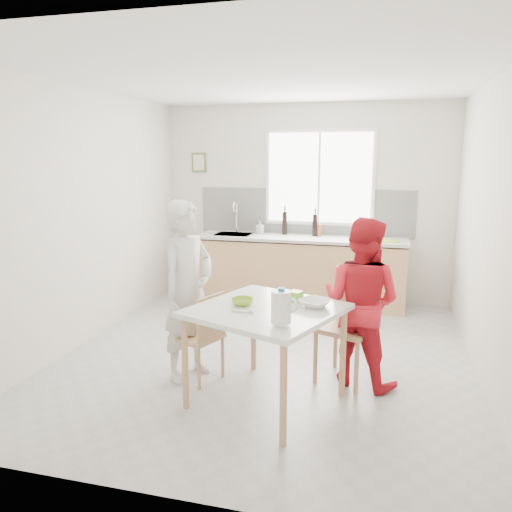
{
  "coord_description": "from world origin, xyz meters",
  "views": [
    {
      "loc": [
        1.1,
        -4.65,
        1.99
      ],
      "look_at": [
        -0.17,
        0.2,
        0.98
      ],
      "focal_mm": 35.0,
      "sensor_mm": 36.0,
      "label": 1
    }
  ],
  "objects_px": {
    "bowl_white": "(315,303)",
    "person_white": "(188,291)",
    "milk_jug": "(282,307)",
    "dining_table": "(266,318)",
    "wine_bottle_a": "(285,223)",
    "bowl_green": "(242,302)",
    "person_red": "(361,302)",
    "wine_bottle_b": "(315,225)",
    "chair_left": "(202,333)",
    "chair_far": "(350,320)"
  },
  "relations": [
    {
      "from": "bowl_green",
      "to": "bowl_white",
      "type": "distance_m",
      "value": 0.58
    },
    {
      "from": "bowl_white",
      "to": "person_white",
      "type": "bearing_deg",
      "value": 171.27
    },
    {
      "from": "chair_left",
      "to": "bowl_white",
      "type": "distance_m",
      "value": 1.09
    },
    {
      "from": "dining_table",
      "to": "wine_bottle_a",
      "type": "bearing_deg",
      "value": 98.72
    },
    {
      "from": "wine_bottle_a",
      "to": "chair_far",
      "type": "bearing_deg",
      "value": -65.6
    },
    {
      "from": "person_red",
      "to": "wine_bottle_a",
      "type": "xyz_separation_m",
      "value": [
        -1.18,
        2.48,
        0.34
      ]
    },
    {
      "from": "milk_jug",
      "to": "wine_bottle_a",
      "type": "bearing_deg",
      "value": 122.07
    },
    {
      "from": "bowl_white",
      "to": "wine_bottle_a",
      "type": "xyz_separation_m",
      "value": [
        -0.84,
        2.92,
        0.24
      ]
    },
    {
      "from": "chair_far",
      "to": "bowl_green",
      "type": "relative_size",
      "value": 5.63
    },
    {
      "from": "wine_bottle_b",
      "to": "milk_jug",
      "type": "bearing_deg",
      "value": -85.9
    },
    {
      "from": "bowl_white",
      "to": "milk_jug",
      "type": "bearing_deg",
      "value": -108.44
    },
    {
      "from": "person_red",
      "to": "wine_bottle_a",
      "type": "relative_size",
      "value": 4.64
    },
    {
      "from": "bowl_white",
      "to": "milk_jug",
      "type": "relative_size",
      "value": 0.95
    },
    {
      "from": "chair_far",
      "to": "milk_jug",
      "type": "relative_size",
      "value": 3.9
    },
    {
      "from": "wine_bottle_a",
      "to": "wine_bottle_b",
      "type": "relative_size",
      "value": 1.07
    },
    {
      "from": "person_white",
      "to": "person_red",
      "type": "bearing_deg",
      "value": -58.91
    },
    {
      "from": "person_white",
      "to": "bowl_white",
      "type": "bearing_deg",
      "value": -77.73
    },
    {
      "from": "dining_table",
      "to": "person_red",
      "type": "distance_m",
      "value": 0.92
    },
    {
      "from": "person_white",
      "to": "person_red",
      "type": "height_order",
      "value": "person_white"
    },
    {
      "from": "chair_left",
      "to": "milk_jug",
      "type": "xyz_separation_m",
      "value": [
        0.85,
        -0.62,
        0.5
      ]
    },
    {
      "from": "person_red",
      "to": "milk_jug",
      "type": "bearing_deg",
      "value": 82.67
    },
    {
      "from": "bowl_green",
      "to": "wine_bottle_a",
      "type": "xyz_separation_m",
      "value": [
        -0.26,
        3.02,
        0.25
      ]
    },
    {
      "from": "bowl_white",
      "to": "wine_bottle_b",
      "type": "height_order",
      "value": "wine_bottle_b"
    },
    {
      "from": "chair_left",
      "to": "bowl_green",
      "type": "relative_size",
      "value": 4.59
    },
    {
      "from": "wine_bottle_a",
      "to": "person_red",
      "type": "bearing_deg",
      "value": -64.49
    },
    {
      "from": "chair_left",
      "to": "chair_far",
      "type": "height_order",
      "value": "chair_far"
    },
    {
      "from": "dining_table",
      "to": "chair_far",
      "type": "bearing_deg",
      "value": 46.02
    },
    {
      "from": "chair_left",
      "to": "person_red",
      "type": "height_order",
      "value": "person_red"
    },
    {
      "from": "person_red",
      "to": "wine_bottle_b",
      "type": "relative_size",
      "value": 4.95
    },
    {
      "from": "dining_table",
      "to": "person_white",
      "type": "bearing_deg",
      "value": 159.0
    },
    {
      "from": "bowl_green",
      "to": "dining_table",
      "type": "bearing_deg",
      "value": -6.97
    },
    {
      "from": "wine_bottle_b",
      "to": "wine_bottle_a",
      "type": "bearing_deg",
      "value": 175.27
    },
    {
      "from": "chair_far",
      "to": "bowl_white",
      "type": "bearing_deg",
      "value": -94.97
    },
    {
      "from": "dining_table",
      "to": "bowl_white",
      "type": "distance_m",
      "value": 0.41
    },
    {
      "from": "dining_table",
      "to": "milk_jug",
      "type": "height_order",
      "value": "milk_jug"
    },
    {
      "from": "chair_far",
      "to": "wine_bottle_b",
      "type": "height_order",
      "value": "wine_bottle_b"
    },
    {
      "from": "bowl_green",
      "to": "wine_bottle_b",
      "type": "xyz_separation_m",
      "value": [
        0.16,
        2.99,
        0.24
      ]
    },
    {
      "from": "bowl_green",
      "to": "bowl_white",
      "type": "relative_size",
      "value": 0.73
    },
    {
      "from": "dining_table",
      "to": "bowl_green",
      "type": "xyz_separation_m",
      "value": [
        -0.2,
        0.03,
        0.11
      ]
    },
    {
      "from": "milk_jug",
      "to": "person_white",
      "type": "bearing_deg",
      "value": 166.64
    },
    {
      "from": "chair_left",
      "to": "bowl_green",
      "type": "bearing_deg",
      "value": 84.16
    },
    {
      "from": "chair_left",
      "to": "person_white",
      "type": "bearing_deg",
      "value": -90.0
    },
    {
      "from": "dining_table",
      "to": "person_red",
      "type": "height_order",
      "value": "person_red"
    },
    {
      "from": "person_white",
      "to": "milk_jug",
      "type": "distance_m",
      "value": 1.21
    },
    {
      "from": "person_red",
      "to": "milk_jug",
      "type": "distance_m",
      "value": 1.1
    },
    {
      "from": "bowl_green",
      "to": "person_red",
      "type": "bearing_deg",
      "value": 30.81
    },
    {
      "from": "chair_far",
      "to": "bowl_white",
      "type": "distance_m",
      "value": 0.65
    },
    {
      "from": "person_red",
      "to": "bowl_white",
      "type": "xyz_separation_m",
      "value": [
        -0.34,
        -0.45,
        0.09
      ]
    },
    {
      "from": "person_red",
      "to": "milk_jug",
      "type": "height_order",
      "value": "person_red"
    },
    {
      "from": "wine_bottle_a",
      "to": "wine_bottle_b",
      "type": "bearing_deg",
      "value": -4.73
    }
  ]
}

